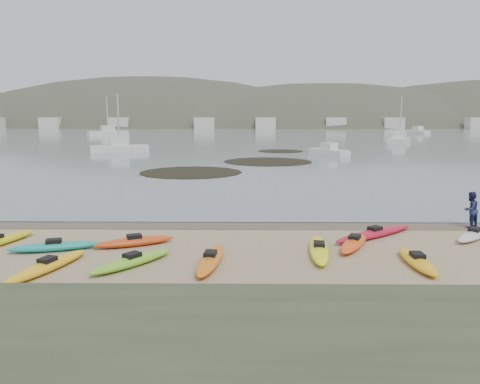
{
  "coord_description": "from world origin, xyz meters",
  "views": [
    {
      "loc": [
        0.27,
        -21.89,
        5.15
      ],
      "look_at": [
        0.0,
        0.0,
        1.5
      ],
      "focal_mm": 35.0,
      "sensor_mm": 36.0,
      "label": 1
    }
  ],
  "objects": [
    {
      "name": "kayaks",
      "position": [
        -0.2,
        -4.81,
        0.17
      ],
      "size": [
        21.89,
        8.08,
        0.34
      ],
      "color": "red",
      "rests_on": "ground"
    },
    {
      "name": "person_east",
      "position": [
        10.57,
        -0.8,
        0.83
      ],
      "size": [
        1.02,
        0.97,
        1.67
      ],
      "primitive_type": "imported",
      "rotation": [
        0.0,
        0.0,
        3.7
      ],
      "color": "navy",
      "rests_on": "ground"
    },
    {
      "name": "kelp_mats",
      "position": [
        0.33,
        27.94,
        0.03
      ],
      "size": [
        17.46,
        31.9,
        0.04
      ],
      "color": "black",
      "rests_on": "water"
    },
    {
      "name": "far_town",
      "position": [
        6.0,
        145.0,
        2.0
      ],
      "size": [
        199.0,
        5.0,
        4.0
      ],
      "color": "beige",
      "rests_on": "ground"
    },
    {
      "name": "far_hills",
      "position": [
        39.38,
        193.97,
        -15.93
      ],
      "size": [
        550.0,
        135.0,
        80.0
      ],
      "color": "#384235",
      "rests_on": "ground"
    },
    {
      "name": "wet_sand",
      "position": [
        0.0,
        -0.3,
        0.0
      ],
      "size": [
        60.0,
        60.0,
        0.0
      ],
      "primitive_type": "plane",
      "color": "brown",
      "rests_on": "ground"
    },
    {
      "name": "water",
      "position": [
        0.0,
        300.0,
        0.01
      ],
      "size": [
        1200.0,
        1200.0,
        0.0
      ],
      "primitive_type": "plane",
      "color": "slate",
      "rests_on": "ground"
    },
    {
      "name": "moored_boats",
      "position": [
        1.12,
        73.39,
        0.57
      ],
      "size": [
        86.13,
        74.15,
        1.31
      ],
      "color": "silver",
      "rests_on": "ground"
    },
    {
      "name": "ground",
      "position": [
        0.0,
        0.0,
        0.0
      ],
      "size": [
        600.0,
        600.0,
        0.0
      ],
      "primitive_type": "plane",
      "color": "tan",
      "rests_on": "ground"
    }
  ]
}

